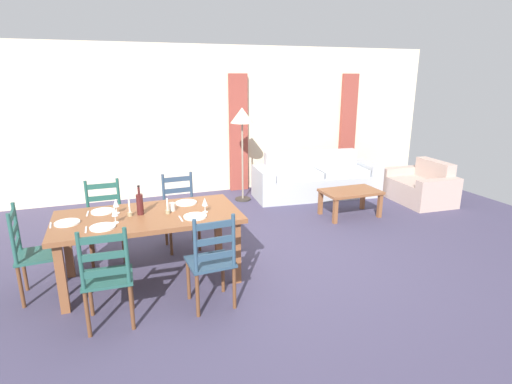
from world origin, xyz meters
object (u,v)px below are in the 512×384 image
(dining_chair_near_right, at_px, (212,261))
(wine_bottle, at_px, (140,204))
(coffee_table, at_px, (350,194))
(dining_chair_far_left, at_px, (105,221))
(wine_glass_far_left, at_px, (116,203))
(wine_glass_near_right, at_px, (205,202))
(armchair_upholstered, at_px, (422,187))
(dining_chair_far_right, at_px, (181,212))
(standing_lamp, at_px, (242,121))
(dining_chair_near_left, at_px, (107,277))
(wine_glass_near_left, at_px, (115,212))
(coffee_cup_primary, at_px, (172,207))
(couch, at_px, (315,180))
(dining_table, at_px, (149,222))
(dining_chair_head_west, at_px, (32,253))

(dining_chair_near_right, relative_size, wine_bottle, 3.04)
(wine_bottle, xyz_separation_m, coffee_table, (3.26, 1.03, -0.51))
(dining_chair_far_left, relative_size, wine_glass_far_left, 5.96)
(wine_bottle, distance_m, wine_glass_near_right, 0.68)
(dining_chair_far_left, xyz_separation_m, armchair_upholstered, (5.28, 0.56, -0.23))
(dining_chair_far_right, bearing_deg, wine_bottle, -125.64)
(standing_lamp, bearing_deg, dining_chair_near_right, -113.00)
(dining_chair_near_left, bearing_deg, wine_glass_near_left, 79.68)
(wine_glass_far_left, distance_m, coffee_cup_primary, 0.58)
(dining_chair_far_right, bearing_deg, wine_glass_near_right, -82.62)
(couch, bearing_deg, armchair_upholstered, -31.02)
(coffee_cup_primary, bearing_deg, dining_table, -171.27)
(wine_glass_near_left, xyz_separation_m, coffee_table, (3.52, 1.22, -0.51))
(standing_lamp, bearing_deg, dining_chair_far_right, -129.63)
(dining_table, xyz_separation_m, wine_glass_near_left, (-0.33, -0.15, 0.20))
(dining_chair_far_right, xyz_separation_m, standing_lamp, (1.40, 1.69, 0.93))
(armchair_upholstered, height_order, standing_lamp, standing_lamp)
(dining_chair_far_right, bearing_deg, coffee_table, 5.97)
(dining_table, relative_size, coffee_cup_primary, 21.11)
(couch, bearing_deg, standing_lamp, 172.24)
(dining_table, xyz_separation_m, coffee_table, (3.19, 1.07, -0.31))
(dining_chair_far_left, bearing_deg, armchair_upholstered, 6.05)
(dining_chair_near_left, relative_size, dining_chair_far_right, 1.00)
(dining_chair_near_right, bearing_deg, dining_chair_near_left, 179.87)
(dining_table, xyz_separation_m, dining_chair_head_west, (-1.13, 0.03, -0.19))
(couch, bearing_deg, dining_chair_near_left, -140.22)
(dining_chair_head_west, bearing_deg, standing_lamp, 39.18)
(armchair_upholstered, xyz_separation_m, standing_lamp, (-2.97, 1.15, 1.16))
(dining_table, bearing_deg, dining_chair_near_left, -120.08)
(couch, relative_size, armchair_upholstered, 1.95)
(coffee_cup_primary, bearing_deg, coffee_table, 19.36)
(coffee_cup_primary, bearing_deg, dining_chair_far_left, 134.52)
(dining_table, height_order, coffee_table, dining_table)
(dining_chair_far_left, distance_m, couch, 3.97)
(wine_bottle, distance_m, couch, 4.03)
(dining_chair_far_right, distance_m, wine_glass_near_right, 1.00)
(dining_chair_far_right, xyz_separation_m, wine_glass_far_left, (-0.77, -0.63, 0.38))
(dining_chair_far_right, xyz_separation_m, armchair_upholstered, (4.36, 0.53, -0.23))
(couch, relative_size, standing_lamp, 1.43)
(dining_chair_head_west, relative_size, standing_lamp, 0.59)
(dining_chair_near_right, distance_m, armchair_upholstered, 4.82)
(armchair_upholstered, bearing_deg, coffee_table, -171.45)
(dining_chair_near_right, height_order, dining_chair_far_right, same)
(dining_chair_far_left, bearing_deg, dining_chair_head_west, -133.35)
(wine_glass_near_right, height_order, armchair_upholstered, wine_glass_near_right)
(dining_table, distance_m, dining_chair_far_left, 0.90)
(dining_table, height_order, wine_glass_far_left, wine_glass_far_left)
(dining_table, xyz_separation_m, wine_glass_near_right, (0.58, -0.13, 0.20))
(dining_chair_head_west, bearing_deg, wine_glass_near_left, -12.37)
(dining_chair_far_right, xyz_separation_m, dining_chair_head_west, (-1.60, -0.76, 0.00))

